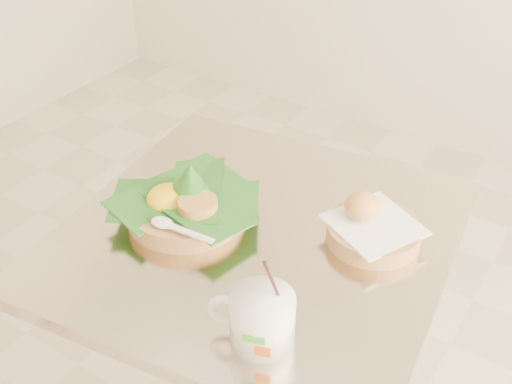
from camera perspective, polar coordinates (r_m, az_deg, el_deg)
The scene contains 4 objects.
cafe_table at distance 1.36m, azimuth 0.08°, elevation -10.82°, with size 0.78×0.78×0.75m.
rice_basket at distance 1.23m, azimuth -6.34°, elevation -0.87°, with size 0.28×0.28×0.14m.
bread_basket at distance 1.20m, azimuth 10.23°, elevation -3.13°, with size 0.20×0.20×0.09m.
coffee_mug at distance 0.99m, azimuth 0.40°, elevation -11.09°, with size 0.14×0.10×0.17m.
Camera 1 is at (0.68, -0.77, 1.51)m, focal length 45.00 mm.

